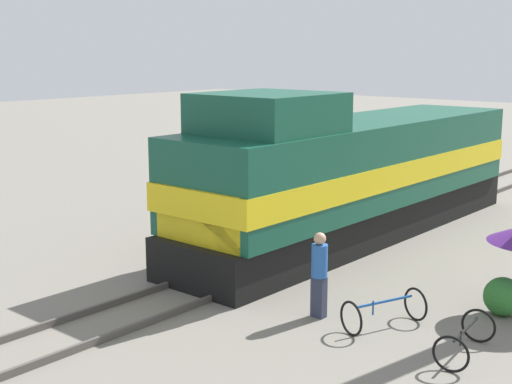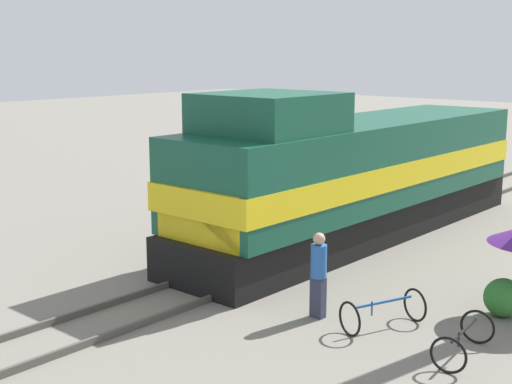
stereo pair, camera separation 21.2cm
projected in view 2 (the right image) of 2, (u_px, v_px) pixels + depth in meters
The scene contains 8 objects.
ground_plane at pixel (310, 252), 19.93m from camera, with size 120.00×120.00×0.00m, color slate.
rail_near at pixel (290, 245), 20.38m from camera, with size 0.08×40.60×0.15m, color #4C4742.
rail_far at pixel (331, 254), 19.45m from camera, with size 0.08×40.60×0.15m, color #4C4742.
locomotive at pixel (353, 175), 21.08m from camera, with size 3.23×14.30×4.51m.
shrub_cluster at pixel (503, 298), 15.06m from camera, with size 0.83×0.83×0.83m, color #2D722D.
person_bystander at pixel (318, 271), 14.89m from camera, with size 0.34×0.34×1.84m.
bicycle at pixel (383, 311), 14.41m from camera, with size 1.26×1.85×0.71m.
bicycle_spare at pixel (464, 340), 13.03m from camera, with size 0.86×1.69×0.68m.
Camera 2 is at (11.55, -15.43, 5.56)m, focal length 50.00 mm.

